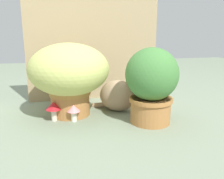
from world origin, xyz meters
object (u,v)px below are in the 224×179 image
Objects in this scene: leafy_planter at (152,83)px; cat at (120,94)px; grass_planter at (69,73)px; mushroom_ornament_pink at (74,110)px; mushroom_ornament_red at (54,107)px.

cat is at bearing 115.91° from leafy_planter.
leafy_planter is 0.31m from cat.
grass_planter is 0.54m from leafy_planter.
cat is (-0.12, 0.25, -0.13)m from leafy_planter.
cat is at bearing 21.36° from mushroom_ornament_pink.
mushroom_ornament_red is (-0.11, -0.09, -0.20)m from grass_planter.
mushroom_ornament_red is at bearing -140.81° from grass_planter.
grass_planter reaches higher than mushroom_ornament_red.
leafy_planter is 3.73× the size of mushroom_ornament_red.
grass_planter reaches higher than mushroom_ornament_pink.
grass_planter is 1.13× the size of leafy_planter.
leafy_planter reaches higher than cat.
grass_planter is at bearing 94.51° from mushroom_ornament_pink.
mushroom_ornament_red is at bearing -168.70° from cat.
mushroom_ornament_pink is (-0.34, -0.13, -0.05)m from cat.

